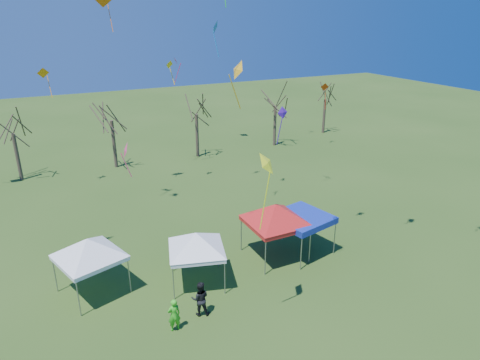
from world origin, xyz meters
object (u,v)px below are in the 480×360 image
at_px(tent_blue, 301,219).
at_px(tree_5, 326,87).
at_px(tree_1, 10,117).
at_px(tent_red, 276,208).
at_px(person_green, 174,315).
at_px(tent_white_mid, 196,236).
at_px(tree_4, 276,92).
at_px(tree_3, 196,99).
at_px(tree_2, 110,103).
at_px(person_dark, 200,299).
at_px(tent_white_west, 87,243).

bearing_deg(tent_blue, tree_5, 50.71).
xyz_separation_m(tree_1, tent_red, (13.86, -21.46, -2.51)).
height_order(tree_1, person_green, tree_1).
bearing_deg(tent_red, tent_white_mid, -174.60).
height_order(tent_red, person_green, tent_red).
bearing_deg(tree_1, tent_white_mid, -68.58).
distance_m(tree_1, tree_5, 34.52).
relative_size(tent_white_mid, person_green, 2.31).
bearing_deg(tree_4, tree_5, 13.85).
bearing_deg(tree_5, person_green, -136.79).
distance_m(tree_3, tree_5, 17.81).
height_order(tree_5, person_green, tree_5).
bearing_deg(tree_2, tree_4, -1.22).
height_order(tree_3, tent_red, tree_3).
height_order(tree_1, tree_2, tree_2).
bearing_deg(tent_blue, person_dark, -159.62).
bearing_deg(tree_5, tent_white_mid, -137.91).
xyz_separation_m(tent_red, tent_blue, (1.72, -0.25, -0.99)).
distance_m(tree_1, tent_blue, 26.94).
bearing_deg(person_dark, tree_1, -50.99).
distance_m(tree_2, tree_3, 8.41).
distance_m(tent_white_west, tent_red, 10.65).
distance_m(tree_1, tent_white_west, 20.79).
bearing_deg(tree_5, tent_red, -132.05).
relative_size(tree_3, person_dark, 4.29).
relative_size(tree_2, tent_red, 1.77).
height_order(tree_3, tree_4, tree_3).
distance_m(tent_white_mid, tent_blue, 6.99).
bearing_deg(tree_2, tree_1, 178.15).
bearing_deg(tent_white_mid, tree_3, 69.02).
height_order(tree_4, tent_blue, tree_4).
bearing_deg(tree_2, tree_3, -2.27).
height_order(tree_1, tree_3, tree_3).
distance_m(tree_5, tent_white_mid, 34.98).
xyz_separation_m(tent_white_mid, tent_red, (5.25, 0.50, 0.39)).
relative_size(tent_red, person_dark, 2.50).
xyz_separation_m(tree_3, person_dark, (-9.04, -24.00, -5.16)).
bearing_deg(person_dark, person_green, 40.01).
bearing_deg(tree_1, person_green, -76.03).
xyz_separation_m(tent_white_mid, tent_blue, (6.96, 0.25, -0.59)).
height_order(tree_4, person_green, tree_4).
bearing_deg(person_green, tree_2, -97.12).
height_order(tree_4, tent_red, tree_4).
xyz_separation_m(tree_1, tent_white_mid, (8.61, -21.95, -2.90)).
bearing_deg(person_dark, tree_5, -114.26).
xyz_separation_m(tree_4, tent_white_west, (-22.85, -19.70, -3.03)).
bearing_deg(person_green, tent_red, -156.51).
relative_size(tree_3, tent_red, 1.71).
bearing_deg(tree_1, tent_white_west, -80.86).
relative_size(tree_3, tent_white_west, 1.96).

